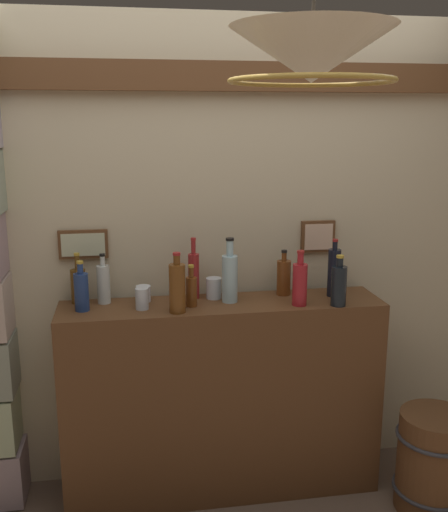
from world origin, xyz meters
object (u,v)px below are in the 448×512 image
(liquor_bottle_scotch, at_px, (191,290))
(liquor_bottle_mezcal, at_px, (230,277))
(liquor_bottle_whiskey, at_px, (334,272))
(glass_tumbler_rocks, at_px, (142,299))
(liquor_bottle_rye, at_px, (177,287))
(liquor_bottle_tequila, at_px, (104,283))
(liquor_bottle_gin, at_px, (300,283))
(liquor_bottle_vodka, at_px, (339,285))
(glass_tumbler_shot, at_px, (214,288))
(glass_tumbler_highball, at_px, (143,294))
(wooden_barrel, at_px, (433,462))
(pendant_lamp, at_px, (312,57))
(liquor_bottle_bourbon, at_px, (284,277))
(liquor_bottle_vermouth, at_px, (194,274))
(liquor_bottle_sherry, at_px, (81,291))
(liquor_bottle_brandy, at_px, (78,285))

(liquor_bottle_scotch, height_order, liquor_bottle_mezcal, liquor_bottle_mezcal)
(liquor_bottle_whiskey, distance_m, glass_tumbler_rocks, 0.98)
(liquor_bottle_rye, relative_size, liquor_bottle_whiskey, 0.97)
(liquor_bottle_tequila, bearing_deg, liquor_bottle_rye, -30.54)
(liquor_bottle_gin, bearing_deg, liquor_bottle_vodka, -11.51)
(liquor_bottle_mezcal, relative_size, glass_tumbler_shot, 3.05)
(liquor_bottle_gin, xyz_separation_m, liquor_bottle_whiskey, (0.21, 0.12, 0.02))
(glass_tumbler_highball, bearing_deg, wooden_barrel, -17.11)
(liquor_bottle_rye, relative_size, pendant_lamp, 0.50)
(liquor_bottle_whiskey, bearing_deg, liquor_bottle_rye, -170.77)
(liquor_bottle_tequila, distance_m, glass_tumbler_rocks, 0.23)
(liquor_bottle_bourbon, height_order, glass_tumbler_rocks, liquor_bottle_bourbon)
(liquor_bottle_vermouth, relative_size, glass_tumbler_rocks, 3.02)
(liquor_bottle_whiskey, bearing_deg, liquor_bottle_mezcal, -179.01)
(liquor_bottle_gin, distance_m, glass_tumbler_rocks, 0.76)
(liquor_bottle_vermouth, relative_size, glass_tumbler_highball, 3.89)
(liquor_bottle_bourbon, height_order, liquor_bottle_whiskey, liquor_bottle_whiskey)
(liquor_bottle_rye, xyz_separation_m, liquor_bottle_tequila, (-0.34, 0.20, -0.02))
(liquor_bottle_whiskey, bearing_deg, liquor_bottle_vodka, -100.97)
(liquor_bottle_gin, bearing_deg, glass_tumbler_rocks, 175.27)
(liquor_bottle_sherry, bearing_deg, liquor_bottle_whiskey, 1.48)
(glass_tumbler_highball, xyz_separation_m, wooden_barrel, (1.39, -0.43, -0.81))
(liquor_bottle_gin, xyz_separation_m, liquor_bottle_tequila, (-0.94, 0.19, -0.01))
(liquor_bottle_whiskey, bearing_deg, wooden_barrel, -40.61)
(liquor_bottle_sherry, height_order, liquor_bottle_vermouth, liquor_bottle_vermouth)
(liquor_bottle_bourbon, bearing_deg, liquor_bottle_tequila, 179.58)
(liquor_bottle_bourbon, xyz_separation_m, liquor_bottle_sherry, (-1.01, -0.10, 0.00))
(liquor_bottle_brandy, height_order, wooden_barrel, liquor_bottle_brandy)
(liquor_bottle_vodka, height_order, glass_tumbler_rocks, liquor_bottle_vodka)
(liquor_bottle_mezcal, height_order, liquor_bottle_sherry, liquor_bottle_mezcal)
(glass_tumbler_highball, xyz_separation_m, glass_tumbler_shot, (0.35, -0.00, 0.01))
(liquor_bottle_whiskey, bearing_deg, liquor_bottle_bourbon, 165.25)
(liquor_bottle_mezcal, bearing_deg, glass_tumbler_highball, 170.23)
(liquor_bottle_brandy, relative_size, liquor_bottle_vermouth, 0.81)
(liquor_bottle_rye, relative_size, liquor_bottle_vodka, 1.15)
(glass_tumbler_highball, bearing_deg, glass_tumbler_shot, -0.47)
(glass_tumbler_rocks, distance_m, wooden_barrel, 1.65)
(liquor_bottle_gin, xyz_separation_m, glass_tumbler_highball, (-0.75, 0.18, -0.07))
(liquor_bottle_vermouth, bearing_deg, liquor_bottle_whiskey, -6.78)
(pendant_lamp, bearing_deg, liquor_bottle_tequila, 125.66)
(liquor_bottle_vodka, bearing_deg, liquor_bottle_tequila, 168.55)
(liquor_bottle_vermouth, xyz_separation_m, wooden_barrel, (1.13, -0.45, -0.89))
(liquor_bottle_mezcal, xyz_separation_m, glass_tumbler_rocks, (-0.43, -0.05, -0.08))
(liquor_bottle_gin, xyz_separation_m, liquor_bottle_bourbon, (-0.03, 0.18, -0.02))
(liquor_bottle_gin, relative_size, liquor_bottle_brandy, 1.08)
(liquor_bottle_gin, distance_m, liquor_bottle_tequila, 0.96)
(liquor_bottle_mezcal, height_order, liquor_bottle_brandy, liquor_bottle_mezcal)
(liquor_bottle_scotch, height_order, glass_tumbler_shot, liquor_bottle_scotch)
(liquor_bottle_tequila, height_order, liquor_bottle_vodka, liquor_bottle_vodka)
(liquor_bottle_mezcal, distance_m, liquor_bottle_vodka, 0.53)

